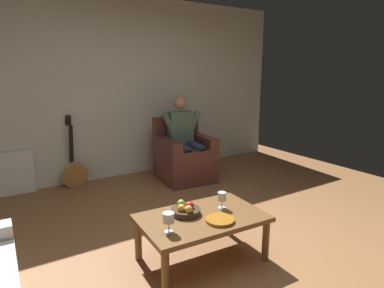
{
  "coord_description": "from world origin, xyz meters",
  "views": [
    {
      "loc": [
        1.69,
        1.96,
        1.59
      ],
      "look_at": [
        -0.24,
        -1.1,
        0.77
      ],
      "focal_mm": 30.57,
      "sensor_mm": 36.0,
      "label": 1
    }
  ],
  "objects": [
    {
      "name": "radiator",
      "position": [
        1.53,
        -2.71,
        0.29
      ],
      "size": [
        0.57,
        0.06,
        0.58
      ],
      "primitive_type": "cube",
      "color": "white",
      "rests_on": "ground"
    },
    {
      "name": "fruit_bowl",
      "position": [
        0.37,
        -0.24,
        0.44
      ],
      "size": [
        0.25,
        0.25,
        0.11
      ],
      "color": "#372819",
      "rests_on": "coffee_table"
    },
    {
      "name": "person_seated",
      "position": [
        -0.7,
        -2.05,
        0.67
      ],
      "size": [
        0.63,
        0.63,
        1.24
      ],
      "rotation": [
        0.0,
        0.0,
        -0.09
      ],
      "color": "#4D664D",
      "rests_on": "ground"
    },
    {
      "name": "wine_glass_near",
      "position": [
        0.64,
        -0.04,
        0.51
      ],
      "size": [
        0.09,
        0.09,
        0.16
      ],
      "color": "silver",
      "rests_on": "coffee_table"
    },
    {
      "name": "guitar",
      "position": [
        0.76,
        -2.58,
        0.22
      ],
      "size": [
        0.34,
        0.26,
        1.0
      ],
      "color": "#AB7B3F",
      "rests_on": "ground"
    },
    {
      "name": "decorative_dish",
      "position": [
        0.2,
        0.02,
        0.42
      ],
      "size": [
        0.23,
        0.23,
        0.02
      ],
      "primitive_type": "cylinder",
      "color": "#AB681D",
      "rests_on": "coffee_table"
    },
    {
      "name": "ground_plane",
      "position": [
        0.0,
        0.0,
        0.0
      ],
      "size": [
        6.59,
        6.59,
        0.0
      ],
      "primitive_type": "plane",
      "color": "#93603A"
    },
    {
      "name": "wine_glass_far",
      "position": [
        0.03,
        -0.18,
        0.5
      ],
      "size": [
        0.08,
        0.08,
        0.15
      ],
      "color": "silver",
      "rests_on": "coffee_table"
    },
    {
      "name": "wall_back",
      "position": [
        0.0,
        -2.78,
        1.33
      ],
      "size": [
        5.69,
        0.06,
        2.66
      ],
      "primitive_type": "cube",
      "color": "silver",
      "rests_on": "ground"
    },
    {
      "name": "armchair",
      "position": [
        -0.71,
        -2.06,
        0.33
      ],
      "size": [
        0.78,
        0.83,
        0.91
      ],
      "rotation": [
        0.0,
        0.0,
        -0.09
      ],
      "color": "#572C25",
      "rests_on": "ground"
    },
    {
      "name": "coffee_table",
      "position": [
        0.27,
        -0.14,
        0.35
      ],
      "size": [
        1.07,
        0.7,
        0.4
      ],
      "rotation": [
        0.0,
        0.0,
        -0.05
      ],
      "color": "brown",
      "rests_on": "ground"
    }
  ]
}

